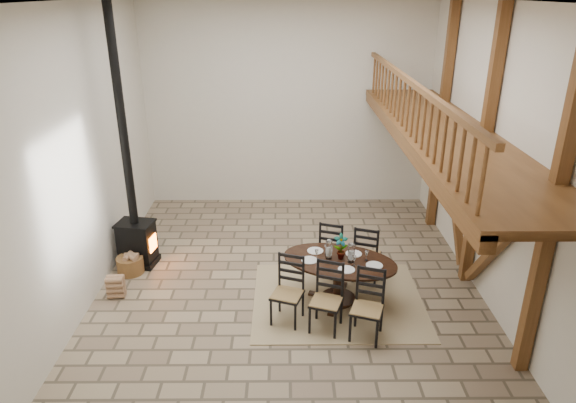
{
  "coord_description": "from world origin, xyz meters",
  "views": [
    {
      "loc": [
        -0.07,
        -8.52,
        5.17
      ],
      "look_at": [
        -0.01,
        0.4,
        1.45
      ],
      "focal_mm": 32.0,
      "sensor_mm": 36.0,
      "label": 1
    }
  ],
  "objects_px": {
    "wood_stove": "(134,213)",
    "log_basket": "(130,264)",
    "dining_table": "(337,283)",
    "log_stack": "(116,287)"
  },
  "relations": [
    {
      "from": "wood_stove",
      "to": "log_basket",
      "type": "height_order",
      "value": "wood_stove"
    },
    {
      "from": "dining_table",
      "to": "wood_stove",
      "type": "height_order",
      "value": "wood_stove"
    },
    {
      "from": "log_basket",
      "to": "log_stack",
      "type": "height_order",
      "value": "log_basket"
    },
    {
      "from": "wood_stove",
      "to": "log_stack",
      "type": "relative_size",
      "value": 11.83
    },
    {
      "from": "wood_stove",
      "to": "log_basket",
      "type": "relative_size",
      "value": 9.71
    },
    {
      "from": "dining_table",
      "to": "log_basket",
      "type": "xyz_separation_m",
      "value": [
        -3.93,
        1.13,
        -0.26
      ]
    },
    {
      "from": "dining_table",
      "to": "wood_stove",
      "type": "relative_size",
      "value": 0.52
    },
    {
      "from": "log_stack",
      "to": "wood_stove",
      "type": "bearing_deg",
      "value": 85.7
    },
    {
      "from": "log_basket",
      "to": "log_stack",
      "type": "bearing_deg",
      "value": -91.08
    },
    {
      "from": "dining_table",
      "to": "log_stack",
      "type": "bearing_deg",
      "value": -164.7
    }
  ]
}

